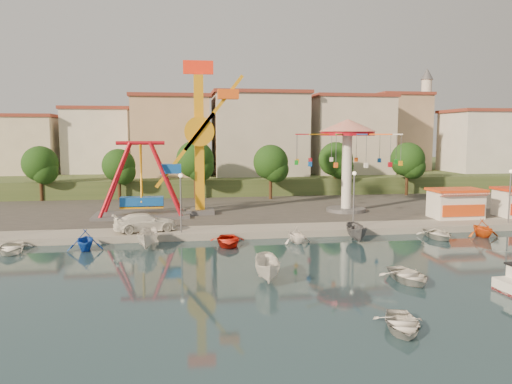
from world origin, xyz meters
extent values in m
plane|color=#122932|center=(0.00, 0.00, 0.00)|extent=(200.00, 200.00, 0.00)
cube|color=#9E998E|center=(0.00, 62.00, 0.30)|extent=(200.00, 100.00, 0.60)
cube|color=#4C4944|center=(0.00, 30.00, 0.60)|extent=(90.00, 28.00, 0.01)
cube|color=#384C26|center=(0.00, 67.00, 1.50)|extent=(200.00, 60.00, 3.00)
cube|color=#59595E|center=(-12.08, 22.39, 0.75)|extent=(10.00, 5.00, 0.30)
cube|color=blue|center=(-12.08, 22.39, 2.20)|extent=(4.50, 1.40, 1.00)
cylinder|color=#B30E1A|center=(-12.08, 22.39, 8.40)|extent=(5.00, 0.40, 0.40)
cube|color=#59595E|center=(-5.92, 23.40, 0.85)|extent=(3.00, 3.00, 0.50)
cube|color=#FEA815|center=(-5.92, 23.40, 8.10)|extent=(1.00, 1.00, 15.00)
cube|color=red|center=(-5.92, 23.40, 16.40)|extent=(3.20, 0.50, 1.40)
cylinder|color=#FEA815|center=(-5.92, 22.60, 9.60)|extent=(3.20, 0.50, 3.20)
cube|color=#FEA815|center=(-4.37, 22.40, 11.56)|extent=(6.46, 0.35, 8.08)
cube|color=#F05715|center=(-2.83, 22.40, 13.53)|extent=(2.20, 1.20, 1.00)
cylinder|color=#59595E|center=(10.49, 22.38, 0.80)|extent=(4.40, 4.40, 0.40)
cylinder|color=white|center=(10.49, 22.38, 5.10)|extent=(1.10, 1.10, 9.00)
cylinder|color=#B30E1A|center=(10.49, 22.38, 9.40)|extent=(6.00, 6.00, 0.50)
cone|color=red|center=(10.49, 22.38, 10.30)|extent=(6.40, 6.40, 1.40)
cube|color=white|center=(20.37, 16.50, 2.00)|extent=(5.00, 3.00, 2.80)
cube|color=#DC4413|center=(20.37, 16.50, 3.55)|extent=(5.40, 3.40, 0.25)
cube|color=red|center=(20.37, 14.80, 3.20)|extent=(5.00, 0.77, 0.43)
cylinder|color=#59595E|center=(-8.00, 13.00, 3.10)|extent=(0.14, 0.14, 5.00)
cylinder|color=#59595E|center=(8.00, 13.00, 3.10)|extent=(0.14, 0.14, 5.00)
cylinder|color=#59595E|center=(24.00, 13.00, 3.10)|extent=(0.14, 0.14, 5.00)
cylinder|color=#382314|center=(-26.00, 36.98, 2.40)|extent=(0.44, 0.44, 3.60)
sphere|color=black|center=(-26.00, 36.98, 5.49)|extent=(4.60, 4.60, 4.60)
cylinder|color=#382314|center=(-16.00, 36.24, 2.30)|extent=(0.44, 0.44, 3.40)
sphere|color=black|center=(-16.00, 36.24, 5.22)|extent=(4.35, 4.35, 4.35)
cylinder|color=#382314|center=(-6.00, 35.81, 2.56)|extent=(0.44, 0.44, 3.92)
sphere|color=black|center=(-6.00, 35.81, 5.94)|extent=(5.02, 5.02, 5.02)
cylinder|color=#382314|center=(4.00, 34.36, 2.43)|extent=(0.44, 0.44, 3.66)
sphere|color=black|center=(4.00, 34.36, 5.58)|extent=(4.68, 4.68, 4.68)
cylinder|color=#382314|center=(14.00, 37.35, 2.50)|extent=(0.44, 0.44, 3.80)
sphere|color=black|center=(14.00, 37.35, 5.77)|extent=(4.86, 4.86, 4.86)
cylinder|color=#382314|center=(24.00, 35.54, 2.49)|extent=(0.44, 0.44, 3.77)
sphere|color=black|center=(24.00, 35.54, 5.73)|extent=(4.83, 4.83, 4.83)
cube|color=beige|center=(-33.37, 46.06, 8.93)|extent=(9.26, 9.53, 11.87)
cube|color=silver|center=(-21.33, 51.38, 7.32)|extent=(12.33, 9.01, 8.63)
cube|color=tan|center=(-8.19, 51.96, 8.62)|extent=(11.95, 9.28, 11.23)
cube|color=beige|center=(5.60, 48.80, 7.60)|extent=(12.59, 10.50, 9.20)
cube|color=beige|center=(19.07, 52.20, 7.62)|extent=(10.75, 9.23, 9.24)
cube|color=tan|center=(32.37, 50.33, 8.61)|extent=(12.77, 10.96, 11.21)
cube|color=silver|center=(44.15, 48.77, 9.18)|extent=(8.23, 8.98, 12.36)
cylinder|color=silver|center=(36.00, 54.00, 11.00)|extent=(1.80, 1.80, 16.00)
cylinder|color=#59595E|center=(36.00, 54.00, 16.00)|extent=(2.80, 2.80, 0.30)
cone|color=#59595E|center=(36.00, 54.00, 20.00)|extent=(2.20, 2.20, 2.00)
imported|color=silver|center=(6.22, -2.26, 0.40)|extent=(3.08, 4.10, 0.81)
imported|color=silver|center=(2.32, -9.70, 0.36)|extent=(3.27, 3.96, 0.71)
imported|color=silver|center=(-2.59, -0.73, 0.81)|extent=(1.98, 4.31, 1.61)
imported|color=white|center=(-11.21, 14.00, 1.41)|extent=(6.01, 3.63, 1.63)
imported|color=white|center=(-21.35, 9.80, 0.41)|extent=(3.38, 4.33, 0.82)
imported|color=blue|center=(-15.69, 9.80, 0.85)|extent=(3.23, 3.61, 1.71)
imported|color=silver|center=(-10.71, 9.80, 0.80)|extent=(1.89, 4.26, 1.60)
imported|color=red|center=(-4.16, 9.80, 0.43)|extent=(3.18, 4.28, 0.85)
imported|color=white|center=(1.79, 9.80, 0.73)|extent=(3.09, 3.34, 1.46)
imported|color=#59595E|center=(7.19, 9.80, 0.78)|extent=(2.05, 4.21, 1.56)
imported|color=silver|center=(14.84, 9.80, 0.42)|extent=(3.10, 4.20, 0.84)
imported|color=#EC5715|center=(19.16, 9.80, 0.83)|extent=(2.83, 3.25, 1.66)
camera|label=1|loc=(-8.02, -31.27, 9.36)|focal=35.00mm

